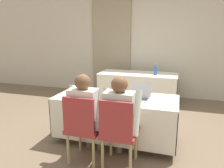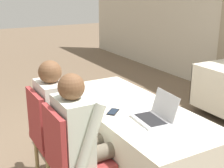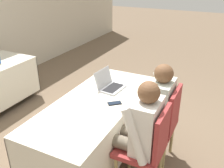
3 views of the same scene
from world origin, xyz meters
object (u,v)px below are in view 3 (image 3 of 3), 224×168
cell_phone (115,103)px  chair_near_left (148,146)px  laptop (110,85)px  chair_near_right (162,121)px  person_white_shirt (154,107)px  person_checkered_shirt (138,129)px

cell_phone → chair_near_left: 0.60m
laptop → chair_near_right: size_ratio=0.37×
chair_near_right → person_white_shirt: 0.19m
chair_near_left → person_checkered_shirt: person_checkered_shirt is taller
chair_near_left → chair_near_right: (0.47, 0.00, 0.00)m
chair_near_left → chair_near_right: size_ratio=1.00×
cell_phone → chair_near_left: chair_near_left is taller
cell_phone → chair_near_right: bearing=-109.7°
person_checkered_shirt → laptop: bearing=-134.7°
laptop → person_checkered_shirt: person_checkered_shirt is taller
cell_phone → chair_near_left: (-0.27, -0.49, -0.21)m
chair_near_left → person_white_shirt: 0.51m
chair_near_left → laptop: bearing=-130.1°
laptop → person_checkered_shirt: size_ratio=0.29×
chair_near_left → person_white_shirt: bearing=-167.5°
cell_phone → person_white_shirt: (0.20, -0.38, -0.05)m
chair_near_right → person_checkered_shirt: 0.51m
laptop → chair_near_right: 0.75m
chair_near_left → person_checkered_shirt: size_ratio=0.78×
laptop → chair_near_left: laptop is taller
person_checkered_shirt → person_white_shirt: size_ratio=1.00×
person_checkered_shirt → person_white_shirt: (0.47, 0.00, 0.00)m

